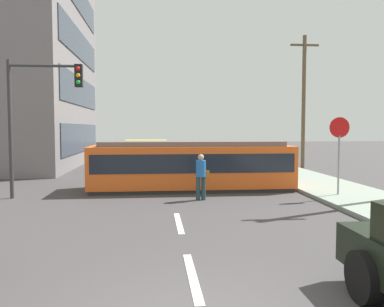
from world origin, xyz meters
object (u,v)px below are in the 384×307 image
Objects in this scene: city_bus at (145,155)px; utility_pole_mid at (304,100)px; stop_sign at (339,139)px; traffic_light_mast at (39,102)px; pedestrian_crossing at (201,174)px; streetcar_tram at (191,164)px.

utility_pole_mid reaches higher than city_bus.
traffic_light_mast is (-11.07, 1.09, 1.37)m from stop_sign.
city_bus is 8.69m from traffic_light_mast.
stop_sign is (5.15, -0.10, 1.25)m from pedestrian_crossing.
pedestrian_crossing is at bearing 178.90° from stop_sign.
city_bus is 10.57m from utility_pole_mid.
streetcar_tram is 11.47m from utility_pole_mid.
traffic_light_mast reaches higher than stop_sign.
traffic_light_mast is at bearing -165.39° from streetcar_tram.
utility_pole_mid is (7.69, 10.22, 3.43)m from pedestrian_crossing.
stop_sign is (7.34, -8.53, 1.12)m from city_bus.
pedestrian_crossing is at bearing -87.03° from streetcar_tram.
utility_pole_mid is at bearing 10.23° from city_bus.
stop_sign is 11.21m from traffic_light_mast.
streetcar_tram is at bearing -70.78° from city_bus.
traffic_light_mast is 16.47m from utility_pole_mid.
streetcar_tram is 1.01× the size of utility_pole_mid.
stop_sign reaches higher than pedestrian_crossing.
traffic_light_mast is (-5.80, -1.51, 2.50)m from streetcar_tram.
utility_pole_mid is (2.54, 10.31, 2.18)m from stop_sign.
pedestrian_crossing is 13.24m from utility_pole_mid.
city_bus is at bearing 104.61° from pedestrian_crossing.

